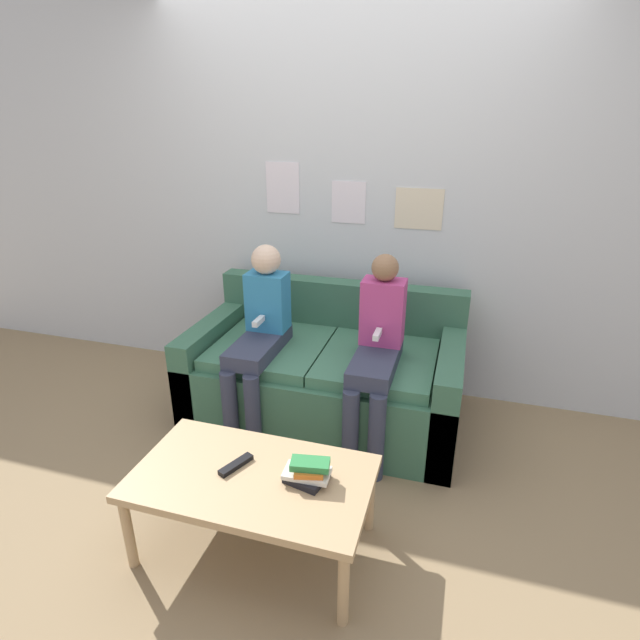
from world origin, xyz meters
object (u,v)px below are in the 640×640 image
(coffee_table, at_px, (252,482))
(tv_remote, at_px, (236,465))
(couch, at_px, (326,376))
(person_left, at_px, (260,332))
(person_right, at_px, (377,349))

(coffee_table, xyz_separation_m, tv_remote, (-0.09, 0.03, 0.05))
(tv_remote, bearing_deg, couch, 109.01)
(person_left, xyz_separation_m, tv_remote, (0.26, -0.89, -0.23))
(person_left, relative_size, tv_remote, 6.55)
(coffee_table, distance_m, person_left, 1.01)
(couch, xyz_separation_m, person_left, (-0.35, -0.20, 0.35))
(person_right, bearing_deg, coffee_table, -111.51)
(coffee_table, relative_size, person_left, 0.91)
(person_right, relative_size, tv_remote, 6.54)
(couch, bearing_deg, person_right, -30.76)
(coffee_table, relative_size, person_right, 0.91)
(person_right, bearing_deg, person_left, 179.66)
(couch, xyz_separation_m, tv_remote, (-0.09, -1.09, 0.12))
(person_left, bearing_deg, tv_remote, -73.90)
(coffee_table, height_order, tv_remote, tv_remote)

